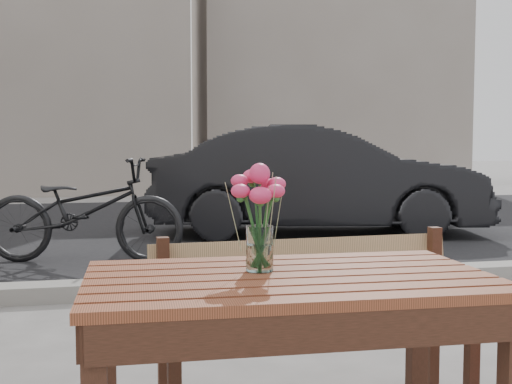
% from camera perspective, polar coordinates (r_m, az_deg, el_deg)
% --- Properties ---
extents(street, '(30.00, 8.12, 0.12)m').
position_cam_1_polar(street, '(6.86, -6.71, -4.82)').
color(street, black).
rests_on(street, ground).
extents(backdrop_buildings, '(15.50, 4.00, 8.00)m').
position_cam_1_polar(backdrop_buildings, '(16.30, -9.60, 12.93)').
color(backdrop_buildings, gray).
rests_on(backdrop_buildings, ground).
extents(main_table, '(1.19, 0.72, 0.72)m').
position_cam_1_polar(main_table, '(1.91, 2.97, -10.83)').
color(main_table, '#572C17').
rests_on(main_table, ground).
extents(main_bench, '(1.26, 0.42, 0.77)m').
position_cam_1_polar(main_bench, '(2.54, 5.00, -10.17)').
color(main_bench, olive).
rests_on(main_bench, ground).
extents(main_vase, '(0.17, 0.17, 0.32)m').
position_cam_1_polar(main_vase, '(1.90, 0.33, -1.11)').
color(main_vase, white).
rests_on(main_vase, main_table).
extents(parked_car, '(4.24, 2.17, 1.33)m').
position_cam_1_polar(parked_car, '(7.94, 5.44, 1.02)').
color(parked_car, black).
rests_on(parked_car, ground).
extents(bicycle, '(1.98, 1.12, 0.99)m').
position_cam_1_polar(bicycle, '(6.21, -15.07, -1.58)').
color(bicycle, black).
rests_on(bicycle, ground).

